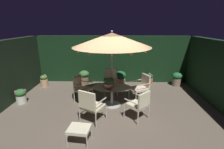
# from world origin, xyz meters

# --- Properties ---
(ground_plane) EXTENTS (8.02, 6.49, 0.02)m
(ground_plane) POSITION_xyz_m (0.00, 0.00, -0.01)
(ground_plane) COLOR brown
(hedge_backdrop_rear) EXTENTS (8.02, 0.30, 2.33)m
(hedge_backdrop_rear) POSITION_xyz_m (0.00, 3.10, 1.17)
(hedge_backdrop_rear) COLOR black
(hedge_backdrop_rear) RESTS_ON ground_plane
(patio_dining_table) EXTENTS (1.41, 0.92, 0.72)m
(patio_dining_table) POSITION_xyz_m (0.02, 0.38, 0.52)
(patio_dining_table) COLOR #B4B2AD
(patio_dining_table) RESTS_ON ground_plane
(patio_umbrella) EXTENTS (2.63, 2.63, 2.68)m
(patio_umbrella) POSITION_xyz_m (0.02, 0.38, 2.38)
(patio_umbrella) COLOR #B8B1A4
(patio_umbrella) RESTS_ON ground_plane
(centerpiece_planter) EXTENTS (0.38, 0.38, 0.44)m
(centerpiece_planter) POSITION_xyz_m (-0.08, 0.21, 0.97)
(centerpiece_planter) COLOR #AA6242
(centerpiece_planter) RESTS_ON patio_dining_table
(patio_chair_north) EXTENTS (0.84, 0.82, 1.05)m
(patio_chair_north) POSITION_xyz_m (-0.58, -0.74, 0.60)
(patio_chair_north) COLOR #B5B4A8
(patio_chair_north) RESTS_ON ground_plane
(patio_chair_northeast) EXTENTS (0.82, 0.82, 0.94)m
(patio_chair_northeast) POSITION_xyz_m (0.90, -0.53, 0.54)
(patio_chair_northeast) COLOR #B9B1AD
(patio_chair_northeast) RESTS_ON ground_plane
(patio_chair_east) EXTENTS (0.80, 0.77, 1.01)m
(patio_chair_east) POSITION_xyz_m (1.17, 0.91, 0.58)
(patio_chair_east) COLOR #B9ADAA
(patio_chair_east) RESTS_ON ground_plane
(patio_chair_southeast) EXTENTS (0.59, 0.60, 1.02)m
(patio_chair_southeast) POSITION_xyz_m (-0.05, 1.63, 0.60)
(patio_chair_southeast) COLOR #B3B6A6
(patio_chair_southeast) RESTS_ON ground_plane
(patio_chair_south) EXTENTS (0.70, 0.70, 0.98)m
(patio_chair_south) POSITION_xyz_m (-1.18, 0.76, 0.57)
(patio_chair_south) COLOR #B8AFA4
(patio_chair_south) RESTS_ON ground_plane
(ottoman_footrest) EXTENTS (0.59, 0.51, 0.42)m
(ottoman_footrest) POSITION_xyz_m (-0.73, -1.64, 0.37)
(ottoman_footrest) COLOR #B6B7AC
(ottoman_footrest) RESTS_ON ground_plane
(potted_plant_back_center) EXTENTS (0.40, 0.40, 0.56)m
(potted_plant_back_center) POSITION_xyz_m (-3.41, 0.46, 0.30)
(potted_plant_back_center) COLOR silver
(potted_plant_back_center) RESTS_ON ground_plane
(potted_plant_right_near) EXTENTS (0.45, 0.46, 0.66)m
(potted_plant_right_near) POSITION_xyz_m (3.10, 2.47, 0.37)
(potted_plant_right_near) COLOR #7F6B56
(potted_plant_right_near) RESTS_ON ground_plane
(potted_plant_back_left) EXTENTS (0.55, 0.55, 0.72)m
(potted_plant_back_left) POSITION_xyz_m (0.37, 2.43, 0.39)
(potted_plant_back_left) COLOR tan
(potted_plant_back_left) RESTS_ON ground_plane
(potted_plant_front_corner) EXTENTS (0.34, 0.34, 0.56)m
(potted_plant_front_corner) POSITION_xyz_m (-3.27, 2.20, 0.29)
(potted_plant_front_corner) COLOR tan
(potted_plant_front_corner) RESTS_ON ground_plane
(potted_plant_back_right) EXTENTS (0.36, 0.36, 0.52)m
(potted_plant_back_right) POSITION_xyz_m (1.84, 2.77, 0.27)
(potted_plant_back_right) COLOR #A05C42
(potted_plant_back_right) RESTS_ON ground_plane
(potted_plant_left_far) EXTENTS (0.49, 0.49, 0.68)m
(potted_plant_left_far) POSITION_xyz_m (-1.42, 2.62, 0.37)
(potted_plant_left_far) COLOR #87644A
(potted_plant_left_far) RESTS_ON ground_plane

